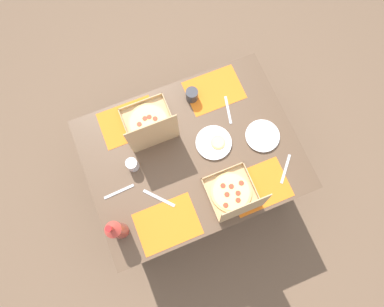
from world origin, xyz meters
name	(u,v)px	position (x,y,z in m)	size (l,w,h in m)	color
ground_plane	(192,176)	(0.00, 0.00, 0.00)	(6.00, 6.00, 0.00)	brown
dining_table	(192,158)	(0.00, 0.00, 0.62)	(1.31, 0.99, 0.73)	#3F3328
placemat_near_left	(214,90)	(-0.29, -0.34, 0.73)	(0.36, 0.26, 0.00)	orange
placemat_near_right	(129,122)	(0.29, -0.34, 0.73)	(0.36, 0.26, 0.00)	orange
placemat_far_left	(259,187)	(-0.29, 0.34, 0.73)	(0.36, 0.26, 0.00)	orange
placemat_far_right	(167,224)	(0.29, 0.34, 0.73)	(0.36, 0.26, 0.00)	orange
pizza_box_corner_right	(234,196)	(-0.13, 0.34, 0.78)	(0.28, 0.28, 0.31)	tan
pizza_box_center	(150,125)	(0.18, -0.25, 0.78)	(0.30, 0.30, 0.34)	tan
plate_near_left	(262,136)	(-0.45, 0.06, 0.74)	(0.21, 0.21, 0.02)	white
plate_far_right	(214,143)	(-0.15, -0.01, 0.74)	(0.22, 0.22, 0.03)	white
soda_bottle	(117,230)	(0.56, 0.28, 0.87)	(0.09, 0.09, 0.32)	#B2382D
cup_spare	(132,165)	(0.36, -0.06, 0.78)	(0.07, 0.07, 0.10)	silver
cup_dark	(192,95)	(-0.14, -0.35, 0.78)	(0.08, 0.08, 0.09)	#333338
fork_by_far_left	(228,110)	(-0.32, -0.18, 0.74)	(0.19, 0.02, 0.01)	#B7B7BC
knife_by_near_left	(159,198)	(0.29, 0.18, 0.74)	(0.21, 0.02, 0.01)	#B7B7BC
fork_by_far_right	(119,192)	(0.50, 0.06, 0.74)	(0.19, 0.02, 0.01)	#B7B7BC
fork_by_near_right	(286,169)	(-0.49, 0.31, 0.74)	(0.19, 0.02, 0.01)	#B7B7BC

